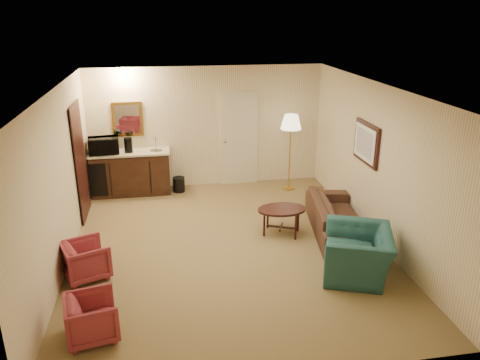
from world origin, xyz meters
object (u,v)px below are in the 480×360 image
at_px(wetbar_cabinet, 131,173).
at_px(rose_chair_near, 86,258).
at_px(sofa, 337,212).
at_px(teal_armchair, 358,246).
at_px(coffee_table, 281,221).
at_px(floor_lamp, 290,153).
at_px(microwave, 103,144).
at_px(rose_chair_far, 92,316).
at_px(coffee_maker, 128,145).
at_px(waste_bin, 179,184).

xyz_separation_m(wetbar_cabinet, rose_chair_near, (-0.50, -3.29, -0.15)).
bearing_deg(sofa, teal_armchair, -179.36).
relative_size(coffee_table, floor_lamp, 0.50).
height_order(floor_lamp, microwave, floor_lamp).
height_order(wetbar_cabinet, sofa, wetbar_cabinet).
bearing_deg(teal_armchair, coffee_table, -132.48).
height_order(wetbar_cabinet, coffee_table, wetbar_cabinet).
bearing_deg(coffee_table, microwave, 143.08).
bearing_deg(rose_chair_far, sofa, -72.24).
xyz_separation_m(teal_armchair, rose_chair_far, (-3.65, -0.81, -0.17)).
xyz_separation_m(microwave, coffee_maker, (0.49, 0.00, -0.05)).
bearing_deg(rose_chair_far, waste_bin, -26.47).
distance_m(floor_lamp, waste_bin, 2.47).
bearing_deg(wetbar_cabinet, rose_chair_far, -93.05).
height_order(rose_chair_near, coffee_table, rose_chair_near).
bearing_deg(floor_lamp, rose_chair_far, -129.44).
distance_m(sofa, floor_lamp, 2.27).
xyz_separation_m(teal_armchair, rose_chair_near, (-3.90, 0.60, -0.16)).
distance_m(sofa, coffee_maker, 4.44).
height_order(coffee_table, waste_bin, coffee_table).
bearing_deg(waste_bin, microwave, 178.77).
distance_m(teal_armchair, waste_bin, 4.53).
height_order(teal_armchair, coffee_table, teal_armchair).
height_order(waste_bin, microwave, microwave).
xyz_separation_m(coffee_table, waste_bin, (-1.66, 2.33, -0.08)).
height_order(wetbar_cabinet, coffee_maker, coffee_maker).
height_order(rose_chair_near, waste_bin, rose_chair_near).
distance_m(rose_chair_near, coffee_maker, 3.38).
distance_m(coffee_table, coffee_maker, 3.65).
distance_m(wetbar_cabinet, sofa, 4.40).
xyz_separation_m(teal_armchair, microwave, (-3.90, 3.85, 0.65)).
bearing_deg(rose_chair_far, wetbar_cabinet, -14.61).
bearing_deg(wetbar_cabinet, sofa, -35.15).
xyz_separation_m(rose_chair_near, microwave, (0.00, 3.25, 0.82)).
bearing_deg(rose_chair_near, teal_armchair, -120.53).
relative_size(coffee_table, coffee_maker, 2.71).
relative_size(sofa, waste_bin, 6.44).
distance_m(teal_armchair, rose_chair_near, 3.95).
bearing_deg(rose_chair_near, sofa, -101.38).
relative_size(rose_chair_far, coffee_maker, 1.94).
bearing_deg(floor_lamp, teal_armchair, -89.18).
relative_size(rose_chair_far, microwave, 1.00).
bearing_deg(coffee_maker, microwave, -173.70).
distance_m(wetbar_cabinet, coffee_maker, 0.61).
distance_m(floor_lamp, coffee_maker, 3.38).
bearing_deg(sofa, rose_chair_far, 128.33).
relative_size(coffee_table, microwave, 1.39).
bearing_deg(sofa, waste_bin, 55.74).
height_order(teal_armchair, rose_chair_near, teal_armchair).
bearing_deg(teal_armchair, coffee_maker, -117.97).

